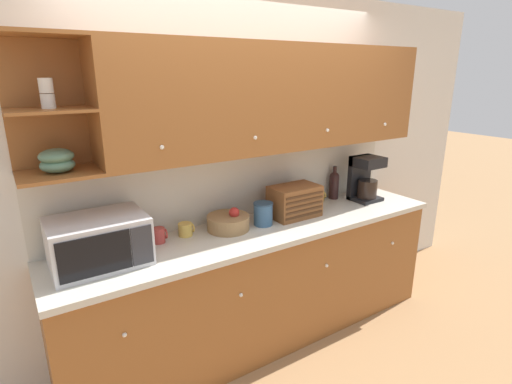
% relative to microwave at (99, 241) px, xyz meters
% --- Properties ---
extents(ground_plane, '(24.00, 24.00, 0.00)m').
position_rel_microwave_xyz_m(ground_plane, '(1.13, 0.26, -1.08)').
color(ground_plane, '#9E754C').
extents(wall_back, '(5.37, 0.06, 2.60)m').
position_rel_microwave_xyz_m(wall_back, '(1.13, 0.29, 0.22)').
color(wall_back, silver).
rests_on(wall_back, ground_plane).
extents(counter_unit, '(2.99, 0.62, 0.93)m').
position_rel_microwave_xyz_m(counter_unit, '(1.13, -0.03, -0.61)').
color(counter_unit, '#935628').
rests_on(counter_unit, ground_plane).
extents(backsplash_panel, '(2.97, 0.01, 0.54)m').
position_rel_microwave_xyz_m(backsplash_panel, '(1.13, 0.26, 0.13)').
color(backsplash_panel, beige).
rests_on(backsplash_panel, counter_unit).
extents(upper_cabinets, '(2.97, 0.38, 0.74)m').
position_rel_microwave_xyz_m(upper_cabinets, '(1.29, 0.08, 0.76)').
color(upper_cabinets, '#935628').
rests_on(upper_cabinets, backsplash_panel).
extents(microwave, '(0.54, 0.39, 0.29)m').
position_rel_microwave_xyz_m(microwave, '(0.00, 0.00, 0.00)').
color(microwave, silver).
rests_on(microwave, counter_unit).
extents(mug, '(0.10, 0.08, 0.10)m').
position_rel_microwave_xyz_m(mug, '(0.40, 0.11, -0.09)').
color(mug, '#B73D38').
rests_on(mug, counter_unit).
extents(mug_blue_second, '(0.11, 0.10, 0.09)m').
position_rel_microwave_xyz_m(mug_blue_second, '(0.59, 0.12, -0.10)').
color(mug_blue_second, gold).
rests_on(mug_blue_second, counter_unit).
extents(fruit_basket, '(0.30, 0.30, 0.17)m').
position_rel_microwave_xyz_m(fruit_basket, '(0.89, 0.06, -0.09)').
color(fruit_basket, '#937047').
rests_on(fruit_basket, counter_unit).
extents(storage_canister, '(0.15, 0.15, 0.17)m').
position_rel_microwave_xyz_m(storage_canister, '(1.15, -0.00, -0.06)').
color(storage_canister, '#33567A').
rests_on(storage_canister, counter_unit).
extents(bread_box, '(0.38, 0.25, 0.24)m').
position_rel_microwave_xyz_m(bread_box, '(1.46, 0.02, -0.02)').
color(bread_box, brown).
rests_on(bread_box, counter_unit).
extents(wine_glass, '(0.07, 0.07, 0.22)m').
position_rel_microwave_xyz_m(wine_glass, '(1.73, 0.11, 0.01)').
color(wine_glass, silver).
rests_on(wine_glass, counter_unit).
extents(mug_patterned_third, '(0.09, 0.08, 0.09)m').
position_rel_microwave_xyz_m(mug_patterned_third, '(1.89, 0.20, -0.10)').
color(mug_patterned_third, gold).
rests_on(mug_patterned_third, counter_unit).
extents(wine_bottle, '(0.08, 0.08, 0.29)m').
position_rel_microwave_xyz_m(wine_bottle, '(2.04, 0.19, -0.01)').
color(wine_bottle, black).
rests_on(wine_bottle, counter_unit).
extents(coffee_maker, '(0.24, 0.22, 0.39)m').
position_rel_microwave_xyz_m(coffee_maker, '(2.24, 0.02, 0.05)').
color(coffee_maker, black).
rests_on(coffee_maker, counter_unit).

